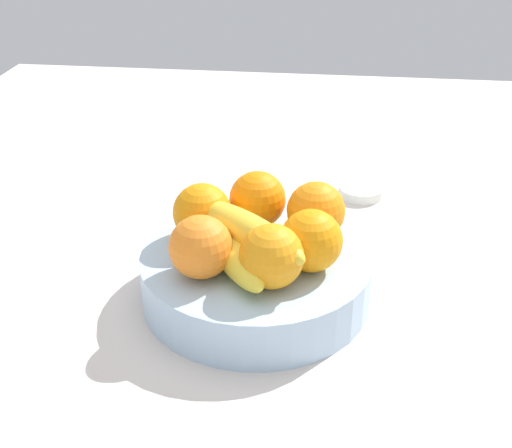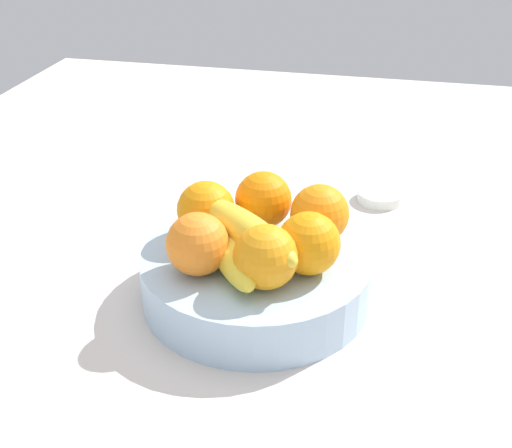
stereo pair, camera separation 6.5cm
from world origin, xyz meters
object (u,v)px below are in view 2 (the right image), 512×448
at_px(orange_back_right, 266,257).
at_px(orange_top_stack, 309,243).
at_px(orange_front_left, 320,214).
at_px(jar_lid, 380,196).
at_px(orange_center, 206,210).
at_px(orange_front_right, 262,200).
at_px(orange_back_left, 198,244).
at_px(banana_bunch, 237,239).
at_px(fruit_bowl, 256,276).

distance_m(orange_back_right, orange_top_stack, 0.05).
height_order(orange_front_left, jar_lid, orange_front_left).
bearing_deg(orange_front_left, orange_center, 98.87).
xyz_separation_m(orange_front_left, orange_front_right, (0.02, 0.07, 0.00)).
bearing_deg(orange_center, orange_front_right, -54.81).
distance_m(orange_front_right, orange_center, 0.07).
xyz_separation_m(orange_front_left, orange_back_left, (-0.10, 0.12, 0.00)).
relative_size(orange_front_right, banana_bunch, 0.41).
height_order(orange_front_left, orange_top_stack, same).
distance_m(orange_back_left, jar_lid, 0.39).
distance_m(orange_front_left, orange_center, 0.13).
bearing_deg(fruit_bowl, orange_front_right, 6.90).
height_order(orange_front_left, orange_center, same).
height_order(orange_top_stack, banana_bunch, orange_top_stack).
relative_size(orange_front_left, orange_front_right, 1.00).
bearing_deg(jar_lid, orange_center, 142.68).
height_order(fruit_bowl, orange_center, orange_center).
xyz_separation_m(orange_center, orange_back_left, (-0.08, -0.01, 0.00)).
relative_size(fruit_bowl, orange_back_right, 3.84).
bearing_deg(orange_front_left, orange_front_right, 74.33).
bearing_deg(orange_back_left, fruit_bowl, -48.36).
distance_m(fruit_bowl, orange_back_right, 0.09).
bearing_deg(banana_bunch, orange_back_right, -131.01).
relative_size(orange_back_right, orange_top_stack, 1.00).
distance_m(orange_front_right, orange_top_stack, 0.11).
height_order(fruit_bowl, orange_back_left, orange_back_left).
xyz_separation_m(orange_center, orange_back_right, (-0.09, -0.09, 0.00)).
bearing_deg(fruit_bowl, orange_back_left, 131.64).
height_order(orange_center, banana_bunch, orange_center).
height_order(orange_front_right, orange_top_stack, same).
bearing_deg(orange_front_right, orange_back_left, 159.13).
bearing_deg(jar_lid, orange_front_right, 147.52).
bearing_deg(banana_bunch, orange_front_left, -48.36).
bearing_deg(orange_top_stack, orange_back_right, 133.29).
bearing_deg(orange_back_left, jar_lid, -28.63).
bearing_deg(orange_front_right, orange_center, 125.19).
distance_m(fruit_bowl, orange_back_left, 0.10).
distance_m(fruit_bowl, orange_front_right, 0.10).
bearing_deg(orange_back_left, orange_front_right, -20.87).
distance_m(orange_front_left, orange_back_left, 0.15).
bearing_deg(jar_lid, fruit_bowl, 155.80).
height_order(orange_front_right, orange_center, same).
distance_m(orange_back_left, orange_top_stack, 0.12).
height_order(orange_front_left, banana_bunch, orange_front_left).
bearing_deg(banana_bunch, orange_top_stack, -88.16).
xyz_separation_m(banana_bunch, jar_lid, (0.31, -0.14, -0.08)).
bearing_deg(orange_back_left, orange_top_stack, -76.63).
xyz_separation_m(orange_front_left, orange_center, (-0.02, 0.13, 0.00)).
xyz_separation_m(orange_front_right, jar_lid, (0.21, -0.14, -0.09)).
bearing_deg(orange_back_left, orange_center, 9.84).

